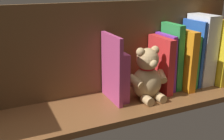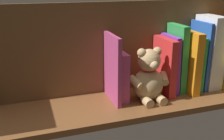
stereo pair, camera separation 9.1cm
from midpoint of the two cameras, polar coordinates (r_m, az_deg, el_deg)
The scene contains 14 objects.
ground_plane at distance 96.41cm, azimuth -2.73°, elevation -7.61°, with size 117.56×26.54×2.20cm, color brown.
shelf_back_panel at distance 99.78cm, azimuth -5.28°, elevation 4.46°, with size 117.56×1.50×34.36cm, color brown.
book_0 at distance 120.87cm, azimuth 19.29°, elevation 4.08°, with size 2.44×12.76×26.44cm, color red.
book_1 at distance 117.43cm, azimuth 18.69°, elevation 3.82°, with size 2.80×16.11×26.79cm, color yellow.
dictionary_thick_white at distance 114.82cm, azimuth 16.33°, elevation 4.20°, with size 6.30×13.00×28.59cm, color white.
book_2 at distance 112.38cm, azimuth 14.51°, elevation 3.52°, with size 1.22×12.92×26.59cm, color blue.
book_3 at distance 111.45cm, azimuth 13.37°, elevation 2.07°, with size 2.69×13.01×21.31cm, color green.
book_4 at distance 108.05cm, azimuth 12.32°, elevation 2.27°, with size 3.12×15.56×23.64cm, color orange.
book_5 at distance 107.13cm, azimuth 10.25°, elevation 2.88°, with size 2.65×11.91×25.85cm, color green.
book_6 at distance 105.93cm, azimuth 8.94°, elevation 1.70°, with size 1.85×12.25×22.03cm, color purple.
book_7 at distance 103.59cm, azimuth 7.86°, elevation 1.17°, with size 2.85×14.37×21.38cm, color red.
teddy_bear at distance 96.54cm, azimuth 4.89°, elevation -1.38°, with size 15.78×12.52×19.45cm.
book_8 at distance 96.62cm, azimuth -1.45°, elevation -1.10°, with size 3.14×13.21×17.75cm, color #B23F72.
book_9 at distance 93.61cm, azimuth -2.85°, elevation 0.28°, with size 1.37×15.29×24.11cm, color #B23F72.
Camera 1 is at (36.11, 78.61, 41.72)cm, focal length 42.76 mm.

